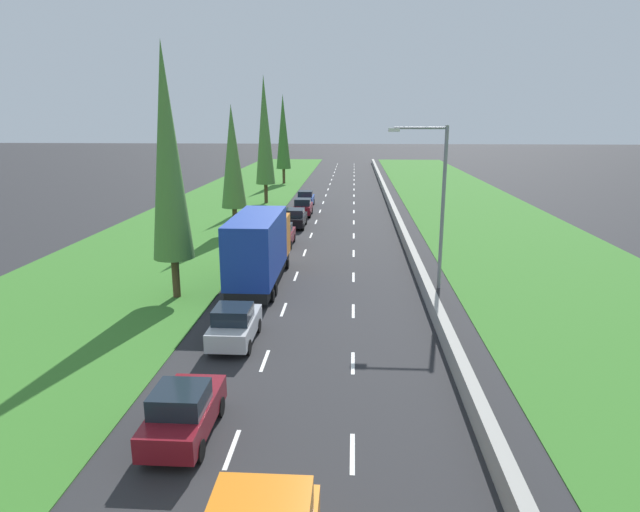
# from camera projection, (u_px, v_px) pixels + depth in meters

# --- Properties ---
(ground_plane) EXTENTS (300.00, 300.00, 0.00)m
(ground_plane) POSITION_uv_depth(u_px,v_px,m) (338.00, 207.00, 59.39)
(ground_plane) COLOR #28282B
(ground_plane) RESTS_ON ground
(grass_verge_left) EXTENTS (14.00, 140.00, 0.04)m
(grass_verge_left) POSITION_uv_depth(u_px,v_px,m) (223.00, 206.00, 60.13)
(grass_verge_left) COLOR #387528
(grass_verge_left) RESTS_ON ground
(grass_verge_right) EXTENTS (14.00, 140.00, 0.04)m
(grass_verge_right) POSITION_uv_depth(u_px,v_px,m) (472.00, 208.00, 58.54)
(grass_verge_right) COLOR #387528
(grass_verge_right) RESTS_ON ground
(median_barrier) EXTENTS (0.44, 120.00, 0.85)m
(median_barrier) POSITION_uv_depth(u_px,v_px,m) (391.00, 204.00, 58.95)
(median_barrier) COLOR #9E9B93
(median_barrier) RESTS_ON ground
(lane_markings) EXTENTS (3.64, 116.00, 0.01)m
(lane_markings) POSITION_uv_depth(u_px,v_px,m) (338.00, 207.00, 59.39)
(lane_markings) COLOR white
(lane_markings) RESTS_ON ground
(maroon_hatchback_left_lane) EXTENTS (1.74, 3.90, 1.72)m
(maroon_hatchback_left_lane) POSITION_uv_depth(u_px,v_px,m) (183.00, 412.00, 16.35)
(maroon_hatchback_left_lane) COLOR maroon
(maroon_hatchback_left_lane) RESTS_ON ground
(silver_hatchback_left_lane) EXTENTS (1.74, 3.90, 1.72)m
(silver_hatchback_left_lane) POSITION_uv_depth(u_px,v_px,m) (235.00, 325.00, 23.26)
(silver_hatchback_left_lane) COLOR silver
(silver_hatchback_left_lane) RESTS_ON ground
(blue_box_truck_left_lane) EXTENTS (2.46, 9.40, 4.18)m
(blue_box_truck_left_lane) POSITION_uv_depth(u_px,v_px,m) (260.00, 248.00, 31.24)
(blue_box_truck_left_lane) COLOR black
(blue_box_truck_left_lane) RESTS_ON ground
(maroon_hatchback_left_lane_fifth) EXTENTS (1.74, 3.90, 1.72)m
(maroon_hatchback_left_lane_fifth) POSITION_uv_depth(u_px,v_px,m) (282.00, 235.00, 41.20)
(maroon_hatchback_left_lane_fifth) COLOR maroon
(maroon_hatchback_left_lane_fifth) RESTS_ON ground
(black_sedan_left_lane) EXTENTS (1.82, 4.50, 1.64)m
(black_sedan_left_lane) POSITION_uv_depth(u_px,v_px,m) (295.00, 218.00, 48.15)
(black_sedan_left_lane) COLOR black
(black_sedan_left_lane) RESTS_ON ground
(maroon_hatchback_left_lane_seventh) EXTENTS (1.74, 3.90, 1.72)m
(maroon_hatchback_left_lane_seventh) POSITION_uv_depth(u_px,v_px,m) (303.00, 207.00, 53.88)
(maroon_hatchback_left_lane_seventh) COLOR maroon
(maroon_hatchback_left_lane_seventh) RESTS_ON ground
(blue_hatchback_left_lane) EXTENTS (1.74, 3.90, 1.72)m
(blue_hatchback_left_lane) POSITION_uv_depth(u_px,v_px,m) (306.00, 199.00, 59.55)
(blue_hatchback_left_lane) COLOR #1E47B7
(blue_hatchback_left_lane) RESTS_ON ground
(poplar_tree_second) EXTENTS (2.13, 2.13, 13.12)m
(poplar_tree_second) POSITION_uv_depth(u_px,v_px,m) (168.00, 154.00, 27.62)
(poplar_tree_second) COLOR #4C3823
(poplar_tree_second) RESTS_ON ground
(poplar_tree_third) EXTENTS (2.06, 2.06, 10.46)m
(poplar_tree_third) POSITION_uv_depth(u_px,v_px,m) (233.00, 157.00, 44.27)
(poplar_tree_third) COLOR #4C3823
(poplar_tree_third) RESTS_ON ground
(poplar_tree_fourth) EXTENTS (2.15, 2.15, 13.92)m
(poplar_tree_fourth) POSITION_uv_depth(u_px,v_px,m) (265.00, 131.00, 60.07)
(poplar_tree_fourth) COLOR #4C3823
(poplar_tree_fourth) RESTS_ON ground
(poplar_tree_fifth) EXTENTS (2.12, 2.12, 12.70)m
(poplar_tree_fifth) POSITION_uv_depth(u_px,v_px,m) (283.00, 132.00, 78.70)
(poplar_tree_fifth) COLOR #4C3823
(poplar_tree_fifth) RESTS_ON ground
(street_light_mast) EXTENTS (3.20, 0.28, 9.00)m
(street_light_mast) POSITION_uv_depth(u_px,v_px,m) (437.00, 196.00, 29.82)
(street_light_mast) COLOR gray
(street_light_mast) RESTS_ON ground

